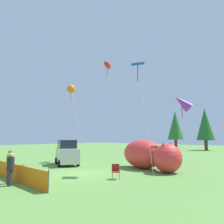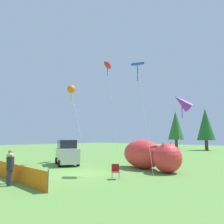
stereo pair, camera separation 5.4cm
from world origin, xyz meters
TOP-DOWN VIEW (x-y plane):
  - ground_plane at (0.00, 0.00)m, footprint 120.00×120.00m
  - parked_car at (-4.85, 2.18)m, footprint 4.29×3.26m
  - folding_chair at (2.99, 0.18)m, footprint 0.70×0.70m
  - inflatable_cat at (2.30, 4.89)m, footprint 5.96×3.41m
  - safety_fence at (-1.55, -4.26)m, footprint 9.09×0.43m
  - spectator_in_yellow_shirt at (0.17, -5.03)m, footprint 0.38×0.38m
  - spectator_in_black_shirt at (-0.43, -4.80)m, footprint 0.40×0.40m
  - kite_purple_delta at (4.38, 6.73)m, footprint 1.75×1.81m
  - kite_orange_flower at (-5.59, 3.05)m, footprint 3.07×0.84m
  - kite_blue_box at (2.86, 2.83)m, footprint 2.05×1.27m
  - kite_red_lizard at (-4.89, 7.62)m, footprint 1.52×2.07m
  - horizon_tree_east at (-3.30, 33.43)m, footprint 3.39×3.39m
  - horizon_tree_west at (-10.36, 35.09)m, footprint 3.47×3.47m

SIDE VIEW (x-z plane):
  - ground_plane at x=0.00m, z-range 0.00..0.00m
  - safety_fence at x=-1.55m, z-range -0.05..1.01m
  - folding_chair at x=2.99m, z-range 0.08..0.97m
  - spectator_in_yellow_shirt at x=0.17m, z-range 0.08..1.81m
  - spectator_in_black_shirt at x=-0.43m, z-range 0.08..1.92m
  - inflatable_cat at x=2.30m, z-range -0.09..2.23m
  - parked_car at x=-4.85m, z-range -0.04..2.23m
  - horizon_tree_east at x=-3.30m, z-range 0.92..9.01m
  - horizon_tree_west at x=-10.36m, z-range 0.94..9.22m
  - kite_purple_delta at x=4.38m, z-range 2.28..8.46m
  - kite_orange_flower at x=-5.59m, z-range 3.44..11.23m
  - kite_blue_box at x=2.86m, z-range 3.70..11.92m
  - kite_red_lizard at x=-4.89m, z-range 5.19..16.41m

